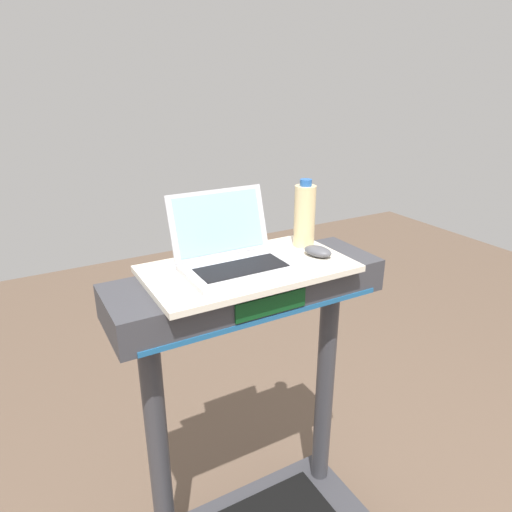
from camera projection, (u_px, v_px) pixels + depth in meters
desk_board at (248, 269)px, 1.46m from camera, size 0.65×0.36×0.02m
laptop at (232, 253)px, 1.43m from camera, size 0.33×0.28×0.22m
computer_mouse at (318, 251)px, 1.53m from camera, size 0.09×0.11×0.03m
water_bottle at (305, 215)px, 1.59m from camera, size 0.07×0.07×0.24m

